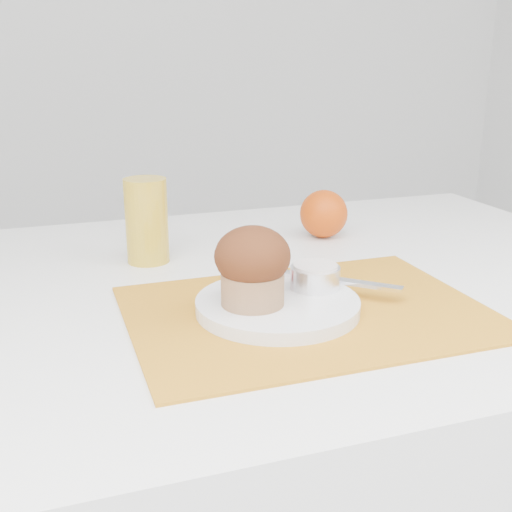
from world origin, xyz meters
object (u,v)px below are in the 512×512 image
object	(u,v)px
plate	(278,305)
muffin	(253,265)
table	(259,503)
orange	(324,214)
juice_glass	(147,221)

from	to	relation	value
plate	muffin	size ratio (longest dim) A/B	2.09
plate	muffin	bearing A→B (deg)	-171.96
table	muffin	distance (m)	0.46
orange	juice_glass	bearing A→B (deg)	-173.12
orange	juice_glass	xyz separation A→B (m)	(-0.31, -0.04, 0.02)
plate	juice_glass	bearing A→B (deg)	113.53
table	muffin	xyz separation A→B (m)	(-0.05, -0.13, 0.44)
table	orange	distance (m)	0.48
table	orange	bearing A→B (deg)	43.75
table	muffin	bearing A→B (deg)	-112.46
muffin	juice_glass	bearing A→B (deg)	106.66
orange	juice_glass	world-z (taller)	juice_glass
juice_glass	plate	bearing A→B (deg)	-66.47
table	orange	world-z (taller)	orange
muffin	orange	bearing A→B (deg)	52.46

